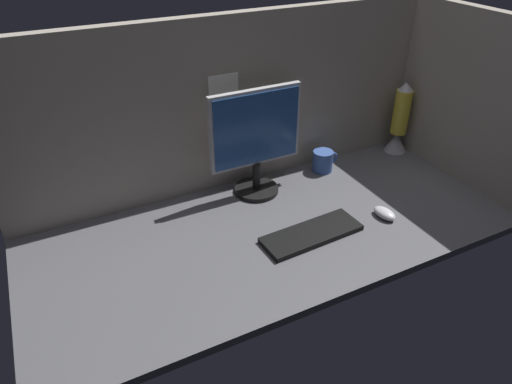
{
  "coord_description": "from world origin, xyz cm",
  "views": [
    {
      "loc": [
        -68.91,
        -118.87,
        101.93
      ],
      "look_at": [
        1.56,
        0.0,
        14.0
      ],
      "focal_mm": 32.44,
      "sensor_mm": 36.0,
      "label": 1
    }
  ],
  "objects": [
    {
      "name": "ground_plane",
      "position": [
        0.0,
        0.0,
        -1.5
      ],
      "size": [
        180.0,
        80.0,
        3.0
      ],
      "primitive_type": "cube",
      "color": "#515156"
    },
    {
      "name": "cubicle_wall_back",
      "position": [
        -0.01,
        37.5,
        34.11
      ],
      "size": [
        180.0,
        5.5,
        68.21
      ],
      "color": "gray",
      "rests_on": "ground_plane"
    },
    {
      "name": "cubicle_wall_side",
      "position": [
        87.5,
        0.0,
        34.1
      ],
      "size": [
        5.0,
        80.0,
        68.21
      ],
      "primitive_type": "cube",
      "color": "gray",
      "rests_on": "ground_plane"
    },
    {
      "name": "monitor",
      "position": [
        3.89,
        25.12,
        23.63
      ],
      "size": [
        37.66,
        18.0,
        43.43
      ],
      "color": "black",
      "rests_on": "ground_plane"
    },
    {
      "name": "keyboard",
      "position": [
        7.88,
        -11.15,
        1.0
      ],
      "size": [
        37.61,
        14.85,
        2.0
      ],
      "primitive_type": "cube",
      "rotation": [
        0.0,
        0.0,
        0.05
      ],
      "color": "black",
      "rests_on": "ground_plane"
    },
    {
      "name": "mouse",
      "position": [
        38.77,
        -13.6,
        1.7
      ],
      "size": [
        6.63,
        10.16,
        3.4
      ],
      "primitive_type": "ellipsoid",
      "rotation": [
        0.0,
        0.0,
        0.11
      ],
      "color": "silver",
      "rests_on": "ground_plane"
    },
    {
      "name": "mug_ceramic_blue",
      "position": [
        37.85,
        26.85,
        4.68
      ],
      "size": [
        12.14,
        8.79,
        9.34
      ],
      "color": "#38569E",
      "rests_on": "ground_plane"
    },
    {
      "name": "lava_lamp",
      "position": [
        79.56,
        27.26,
        14.1
      ],
      "size": [
        10.27,
        10.27,
        33.6
      ],
      "color": "#A5A5AD",
      "rests_on": "ground_plane"
    }
  ]
}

